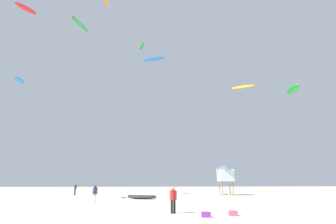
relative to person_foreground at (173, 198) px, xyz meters
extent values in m
cylinder|color=black|center=(-0.10, -0.03, -0.60)|extent=(0.17, 0.17, 0.88)
cylinder|color=black|center=(0.10, 0.03, -0.60)|extent=(0.17, 0.17, 0.88)
cylinder|color=#B21E23|center=(0.00, 0.00, 0.17)|extent=(0.40, 0.40, 0.66)
cylinder|color=tan|center=(-0.23, -0.07, 0.14)|extent=(0.12, 0.12, 0.61)
cylinder|color=tan|center=(0.23, 0.07, 0.14)|extent=(0.12, 0.12, 0.61)
sphere|color=tan|center=(0.00, 0.00, 0.62)|extent=(0.24, 0.24, 0.24)
cylinder|color=silver|center=(-6.99, 7.48, -0.62)|extent=(0.16, 0.16, 0.85)
cylinder|color=silver|center=(-7.17, 7.57, -0.62)|extent=(0.16, 0.16, 0.85)
cylinder|color=navy|center=(-7.08, 7.52, 0.13)|extent=(0.39, 0.39, 0.64)
cylinder|color=brown|center=(-6.87, 7.43, 0.10)|extent=(0.11, 0.11, 0.59)
cylinder|color=brown|center=(-7.29, 7.62, 0.10)|extent=(0.11, 0.11, 0.59)
sphere|color=brown|center=(-7.08, 7.52, 0.57)|extent=(0.23, 0.23, 0.23)
cylinder|color=teal|center=(-12.44, 19.28, -0.64)|extent=(0.15, 0.15, 0.80)
cylinder|color=teal|center=(-12.50, 19.11, -0.64)|extent=(0.15, 0.15, 0.80)
cylinder|color=#2D2D33|center=(-12.47, 19.20, 0.05)|extent=(0.37, 0.37, 0.60)
cylinder|color=tan|center=(-12.40, 19.40, 0.03)|extent=(0.11, 0.11, 0.55)
cylinder|color=tan|center=(-12.55, 19.00, 0.03)|extent=(0.11, 0.11, 0.55)
sphere|color=tan|center=(-12.47, 19.20, 0.47)|extent=(0.22, 0.22, 0.22)
ellipsoid|color=#2D2D33|center=(-2.76, 12.37, -0.84)|extent=(3.80, 2.02, 0.44)
cylinder|color=#2D2D33|center=(-2.76, 12.37, -0.68)|extent=(3.27, 1.09, 0.16)
cylinder|color=#8C704C|center=(9.62, 19.05, -0.09)|extent=(0.14, 0.14, 1.90)
cylinder|color=#8C704C|center=(9.62, 17.55, -0.09)|extent=(0.14, 0.14, 1.90)
cylinder|color=#8C704C|center=(8.12, 19.05, -0.09)|extent=(0.14, 0.14, 1.90)
cylinder|color=#8C704C|center=(8.12, 17.55, -0.09)|extent=(0.14, 0.14, 1.90)
cube|color=silver|center=(8.87, 18.30, 1.71)|extent=(2.00, 2.00, 1.70)
pyramid|color=slate|center=(8.87, 18.30, 2.83)|extent=(2.30, 2.30, 0.55)
cube|color=#E5598C|center=(3.77, -1.33, -0.88)|extent=(0.56, 0.36, 0.32)
cube|color=purple|center=(1.91, -1.83, -0.88)|extent=(0.56, 0.36, 0.32)
ellipsoid|color=orange|center=(-7.78, 9.12, 22.99)|extent=(0.70, 2.17, 0.52)
ellipsoid|color=red|center=(-21.16, 15.58, 26.24)|extent=(2.69, 3.25, 0.51)
ellipsoid|color=blue|center=(-1.72, 22.23, 21.67)|extent=(4.22, 2.54, 0.42)
ellipsoid|color=green|center=(21.22, 19.43, 15.39)|extent=(1.93, 4.48, 0.99)
cylinder|color=yellow|center=(21.22, 19.43, 15.59)|extent=(0.81, 3.97, 0.19)
ellipsoid|color=blue|center=(-17.63, 10.58, 12.62)|extent=(0.98, 2.58, 0.29)
ellipsoid|color=green|center=(-12.22, 13.80, 22.57)|extent=(2.37, 4.15, 0.86)
cylinder|color=red|center=(-12.22, 13.80, 22.75)|extent=(1.32, 3.53, 0.18)
ellipsoid|color=green|center=(-4.12, 26.40, 26.45)|extent=(1.49, 3.01, 0.63)
ellipsoid|color=yellow|center=(13.59, 21.22, 16.40)|extent=(4.04, 2.87, 0.91)
cylinder|color=red|center=(13.59, 21.22, 16.58)|extent=(3.30, 1.86, 0.17)
camera|label=1|loc=(-1.32, -18.45, 1.33)|focal=26.93mm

